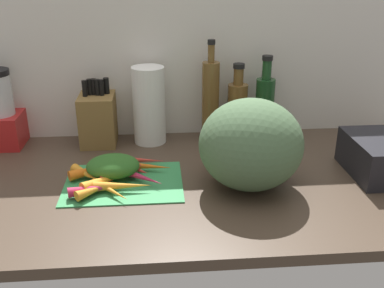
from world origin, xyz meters
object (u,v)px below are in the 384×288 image
blender_appliance (0,114)px  carrot_10 (123,186)px  carrot_9 (143,160)px  winter_squash (251,144)px  carrot_4 (148,166)px  carrot_12 (128,167)px  cutting_board (124,182)px  carrot_5 (86,175)px  carrot_8 (133,168)px  carrot_2 (97,188)px  carrot_1 (98,169)px  bottle_2 (264,106)px  carrot_3 (139,176)px  carrot_7 (106,180)px  carrot_6 (117,176)px  bottle_1 (237,109)px  knife_block (98,118)px  paper_towel_roll (149,105)px  carrot_11 (111,190)px  carrot_0 (93,190)px  bottle_0 (210,100)px

blender_appliance → carrot_10: bearing=-41.3°
carrot_9 → winter_squash: 36.45cm
carrot_4 → carrot_12: (-5.94, -0.33, 0.33)cm
cutting_board → carrot_5: (-10.93, 1.92, 1.88)cm
carrot_4 → carrot_8: 4.74cm
carrot_2 → carrot_8: size_ratio=1.34×
carrot_1 → blender_appliance: blender_appliance is taller
bottle_2 → carrot_3: bearing=-143.9°
carrot_1 → carrot_3: 13.68cm
carrot_7 → carrot_9: (10.34, 13.81, -0.69)cm
carrot_6 → bottle_1: size_ratio=0.38×
carrot_1 → carrot_5: (-3.06, -3.38, -0.07)cm
carrot_2 → knife_block: knife_block is taller
carrot_6 → carrot_12: bearing=62.5°
carrot_8 → carrot_12: size_ratio=0.78×
carrot_3 → carrot_10: size_ratio=1.05×
blender_appliance → paper_towel_roll: paper_towel_roll is taller
carrot_7 → bottle_2: bottle_2 is taller
carrot_7 → carrot_9: bearing=53.2°
carrot_8 → cutting_board: bearing=-119.9°
carrot_7 → carrot_11: (1.80, -5.34, -0.63)cm
carrot_8 → bottle_2: (45.99, 27.15, 9.68)cm
carrot_8 → winter_squash: bearing=-15.0°
carrot_7 → carrot_9: 17.26cm
carrot_7 → bottle_2: size_ratio=0.51×
carrot_0 → carrot_2: bearing=48.3°
blender_appliance → bottle_0: bottle_0 is taller
cutting_board → carrot_6: size_ratio=3.27×
carrot_11 → paper_towel_roll: size_ratio=0.56×
carrot_12 → paper_towel_roll: 28.67cm
carrot_11 → paper_towel_roll: bearing=74.6°
carrot_9 → carrot_5: bearing=-148.9°
carrot_0 → winter_squash: bearing=4.4°
carrot_1 → carrot_10: (8.01, -11.14, -0.07)cm
knife_block → carrot_8: bearing=-65.0°
carrot_9 → winter_squash: bearing=-27.7°
blender_appliance → bottle_1: bottle_1 is taller
cutting_board → bottle_1: (38.97, 32.46, 10.86)cm
blender_appliance → carrot_11: bearing=-44.7°
carrot_0 → knife_block: size_ratio=0.44×
carrot_8 → winter_squash: 36.18cm
carrot_1 → carrot_3: bearing=-24.4°
knife_block → carrot_0: bearing=-86.5°
carrot_2 → carrot_10: bearing=7.1°
carrot_9 → bottle_0: bearing=40.8°
cutting_board → carrot_11: size_ratio=2.26×
bottle_0 → carrot_3: bearing=-127.1°
carrot_1 → carrot_12: (8.90, 0.95, 0.06)cm
carrot_7 → cutting_board: bearing=22.4°
cutting_board → carrot_2: 9.81cm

